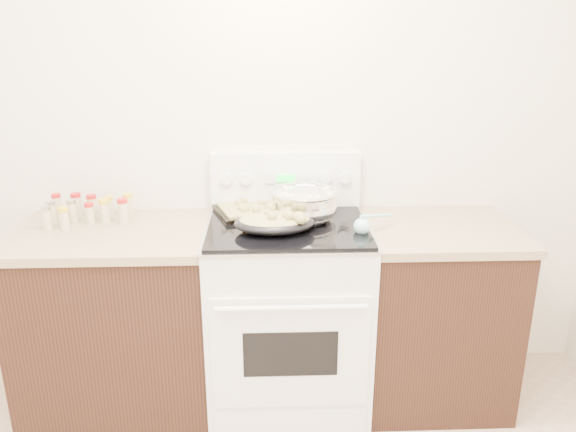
{
  "coord_description": "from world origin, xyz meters",
  "views": [
    {
      "loc": [
        0.26,
        -1.07,
        1.82
      ],
      "look_at": [
        0.35,
        1.37,
        1.0
      ],
      "focal_mm": 35.0,
      "sensor_mm": 36.0,
      "label": 1
    }
  ],
  "objects": [
    {
      "name": "room_shell",
      "position": [
        0.0,
        0.0,
        1.7
      ],
      "size": [
        4.1,
        3.6,
        2.75
      ],
      "color": "silver",
      "rests_on": "ground"
    },
    {
      "name": "counter_left",
      "position": [
        -0.48,
        1.43,
        0.46
      ],
      "size": [
        0.93,
        0.67,
        0.92
      ],
      "color": "black",
      "rests_on": "ground"
    },
    {
      "name": "counter_right",
      "position": [
        1.08,
        1.43,
        0.46
      ],
      "size": [
        0.73,
        0.67,
        0.92
      ],
      "color": "black",
      "rests_on": "ground"
    },
    {
      "name": "kitchen_range",
      "position": [
        0.35,
        1.42,
        0.49
      ],
      "size": [
        0.78,
        0.73,
        1.22
      ],
      "color": "white",
      "rests_on": "ground"
    },
    {
      "name": "mixing_bowl",
      "position": [
        0.43,
        1.48,
        1.02
      ],
      "size": [
        0.4,
        0.4,
        0.19
      ],
      "color": "silver",
      "rests_on": "kitchen_range"
    },
    {
      "name": "roasting_pan",
      "position": [
        0.29,
        1.32,
        0.99
      ],
      "size": [
        0.39,
        0.29,
        0.11
      ],
      "color": "black",
      "rests_on": "kitchen_range"
    },
    {
      "name": "baking_sheet",
      "position": [
        0.21,
        1.61,
        0.96
      ],
      "size": [
        0.48,
        0.41,
        0.06
      ],
      "color": "black",
      "rests_on": "kitchen_range"
    },
    {
      "name": "wooden_spoon",
      "position": [
        0.18,
        1.37,
        0.95
      ],
      "size": [
        0.15,
        0.22,
        0.04
      ],
      "color": "tan",
      "rests_on": "kitchen_range"
    },
    {
      "name": "blue_ladle",
      "position": [
        0.69,
        1.3,
        0.98
      ],
      "size": [
        0.21,
        0.2,
        0.09
      ],
      "color": "#9CDDE8",
      "rests_on": "kitchen_range"
    },
    {
      "name": "spice_jars",
      "position": [
        -0.63,
        1.56,
        0.98
      ],
      "size": [
        0.39,
        0.24,
        0.12
      ],
      "color": "#BFB28C",
      "rests_on": "counter_left"
    }
  ]
}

